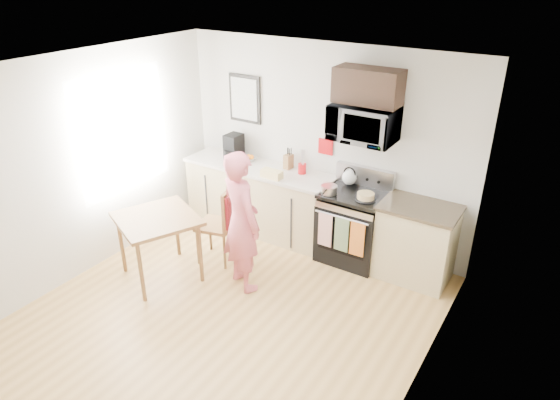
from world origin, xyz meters
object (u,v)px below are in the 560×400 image
Objects in this scene: person at (241,222)px; chair at (226,215)px; microwave at (364,123)px; cake at (366,196)px; range at (353,228)px; dining_table at (157,224)px.

chair is at bearing -8.72° from person.
microwave is 0.85m from cake.
person reaches higher than range.
range is 4.73× the size of cake.
microwave is 0.46× the size of person.
dining_table is (-1.75, -1.59, 0.27)m from range.
person reaches higher than chair.
microwave reaches higher than cake.
microwave reaches higher than person.
cake is (1.93, 1.47, 0.25)m from dining_table.
dining_table is 2.44m from cake.
microwave is 1.80m from person.
microwave is 1.97m from chair.
microwave is at bearing 44.10° from dining_table.
cake is at bearing 13.52° from chair.
cake is at bearing -50.44° from microwave.
chair reaches higher than dining_table.
range is 1.15× the size of chair.
microwave is 2.65m from dining_table.
microwave reaches higher than chair.
range is at bearing -99.89° from person.
chair is at bearing -145.07° from range.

